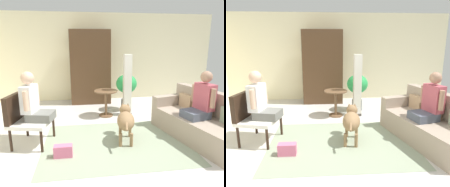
# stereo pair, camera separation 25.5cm
# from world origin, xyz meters

# --- Properties ---
(ground_plane) EXTENTS (7.63, 7.63, 0.00)m
(ground_plane) POSITION_xyz_m (0.00, 0.00, 0.00)
(ground_plane) COLOR beige
(back_wall) EXTENTS (6.96, 0.12, 2.56)m
(back_wall) POSITION_xyz_m (0.00, 3.10, 1.28)
(back_wall) COLOR beige
(back_wall) RESTS_ON ground
(area_rug) EXTENTS (2.48, 1.85, 0.01)m
(area_rug) POSITION_xyz_m (-0.03, -0.01, 0.00)
(area_rug) COLOR gray
(area_rug) RESTS_ON ground
(couch) EXTENTS (1.24, 2.02, 0.85)m
(couch) POSITION_xyz_m (1.54, 0.01, 0.31)
(couch) COLOR gray
(couch) RESTS_ON ground
(armchair) EXTENTS (0.74, 0.79, 0.89)m
(armchair) POSITION_xyz_m (-1.57, 0.21, 0.52)
(armchair) COLOR black
(armchair) RESTS_ON ground
(person_on_couch) EXTENTS (0.55, 0.51, 0.83)m
(person_on_couch) POSITION_xyz_m (1.50, -0.03, 0.73)
(person_on_couch) COLOR #4C5262
(person_on_armchair) EXTENTS (0.54, 0.50, 0.82)m
(person_on_armchair) POSITION_xyz_m (-1.41, 0.18, 0.76)
(person_on_armchair) COLOR slate
(round_end_table) EXTENTS (0.55, 0.55, 0.62)m
(round_end_table) POSITION_xyz_m (-0.04, 1.42, 0.41)
(round_end_table) COLOR brown
(round_end_table) RESTS_ON ground
(dog) EXTENTS (0.39, 0.88, 0.61)m
(dog) POSITION_xyz_m (0.16, 0.08, 0.39)
(dog) COLOR olive
(dog) RESTS_ON ground
(potted_plant) EXTENTS (0.53, 0.53, 0.93)m
(potted_plant) POSITION_xyz_m (0.54, 1.84, 0.62)
(potted_plant) COLOR #4C5156
(potted_plant) RESTS_ON ground
(column_lamp) EXTENTS (0.20, 0.20, 1.46)m
(column_lamp) POSITION_xyz_m (0.47, 1.44, 0.72)
(column_lamp) COLOR #4C4742
(column_lamp) RESTS_ON ground
(armoire_cabinet) EXTENTS (1.12, 0.56, 2.07)m
(armoire_cabinet) POSITION_xyz_m (-0.33, 2.69, 1.03)
(armoire_cabinet) COLOR #4C331E
(armoire_cabinet) RESTS_ON ground
(handbag) EXTENTS (0.28, 0.13, 0.19)m
(handbag) POSITION_xyz_m (-0.91, -0.35, 0.10)
(handbag) COLOR #D8668C
(handbag) RESTS_ON ground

